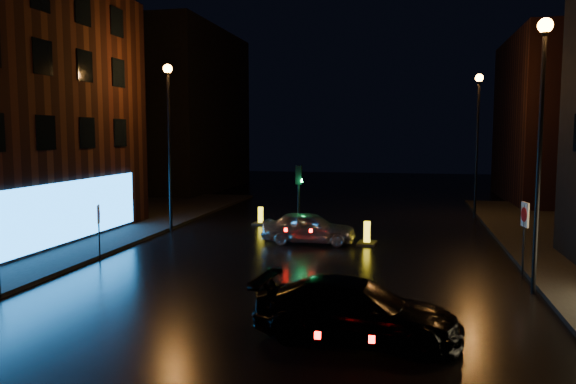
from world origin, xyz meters
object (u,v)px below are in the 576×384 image
Objects in this scene: silver_hatchback at (309,227)px; bollard_near at (367,239)px; road_sign_left at (99,219)px; bollard_far at (261,220)px; road_sign_right at (525,221)px; dark_sedan at (357,310)px; traffic_signal at (299,226)px.

silver_hatchback reaches higher than bollard_near.
silver_hatchback is at bearing 9.50° from road_sign_left.
bollard_far is at bearing 43.49° from road_sign_left.
road_sign_left is 0.84× the size of road_sign_right.
bollard_far is (-6.75, 16.41, -0.52)m from dark_sedan.
traffic_signal is 2.77× the size of bollard_near.
bollard_near is 0.57× the size of road_sign_left.
bollard_far is at bearing 28.20° from dark_sedan.
bollard_far is at bearing 130.01° from traffic_signal.
road_sign_right is (9.10, -5.77, 1.45)m from traffic_signal.
traffic_signal is at bearing -46.90° from bollard_far.
bollard_near is at bearing -19.52° from traffic_signal.
road_sign_right is at bearing -34.31° from bollard_far.
traffic_signal is at bearing -41.52° from road_sign_right.
silver_hatchback is (0.76, -1.48, 0.22)m from traffic_signal.
bollard_near is at bearing -85.48° from silver_hatchback.
road_sign_left is (-6.70, -6.58, 1.13)m from traffic_signal.
silver_hatchback is 5.97m from bollard_far.
silver_hatchback is at bearing -62.85° from traffic_signal.
bollard_far is 0.43× the size of road_sign_right.
traffic_signal is 1.33× the size of road_sign_right.
traffic_signal is at bearing 19.65° from road_sign_left.
dark_sedan is 4.02× the size of bollard_near.
bollard_far is at bearing 34.60° from silver_hatchback.
traffic_signal is at bearing 25.32° from silver_hatchback.
traffic_signal is at bearing 22.71° from dark_sedan.
dark_sedan is 12.54m from road_sign_left.
bollard_near is at bearing 3.30° from road_sign_left.
road_sign_left is at bearing -6.18° from road_sign_right.
road_sign_left is at bearing -135.49° from traffic_signal.
traffic_signal is 3.58m from bollard_near.
road_sign_right is (11.87, -9.08, 1.74)m from bollard_far.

